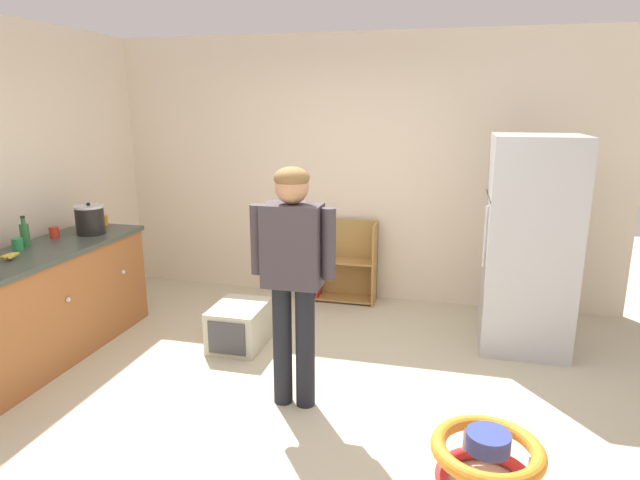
{
  "coord_description": "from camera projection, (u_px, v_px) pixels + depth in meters",
  "views": [
    {
      "loc": [
        0.94,
        -3.19,
        2.02
      ],
      "look_at": [
        0.04,
        0.41,
        1.08
      ],
      "focal_mm": 30.52,
      "sensor_mm": 36.0,
      "label": 1
    }
  ],
  "objects": [
    {
      "name": "green_glass_bottle",
      "position": [
        25.0,
        234.0,
        4.37
      ],
      "size": [
        0.07,
        0.07,
        0.25
      ],
      "color": "#33753D",
      "rests_on": "kitchen_counter"
    },
    {
      "name": "red_cup",
      "position": [
        54.0,
        232.0,
        4.64
      ],
      "size": [
        0.08,
        0.08,
        0.09
      ],
      "primitive_type": "cylinder",
      "color": "red",
      "rests_on": "kitchen_counter"
    },
    {
      "name": "crock_pot",
      "position": [
        90.0,
        220.0,
        4.77
      ],
      "size": [
        0.25,
        0.25,
        0.28
      ],
      "color": "black",
      "rests_on": "kitchen_counter"
    },
    {
      "name": "kitchen_counter",
      "position": [
        35.0,
        309.0,
        4.26
      ],
      "size": [
        0.65,
        2.21,
        0.9
      ],
      "color": "#A25F31",
      "rests_on": "ground"
    },
    {
      "name": "standing_person",
      "position": [
        293.0,
        265.0,
        3.53
      ],
      "size": [
        0.57,
        0.23,
        1.64
      ],
      "color": "black",
      "rests_on": "ground"
    },
    {
      "name": "green_cup",
      "position": [
        18.0,
        244.0,
        4.25
      ],
      "size": [
        0.08,
        0.08,
        0.09
      ],
      "primitive_type": "cylinder",
      "color": "green",
      "rests_on": "kitchen_counter"
    },
    {
      "name": "bookshelf",
      "position": [
        333.0,
        264.0,
        5.71
      ],
      "size": [
        0.8,
        0.28,
        0.85
      ],
      "color": "#B28143",
      "rests_on": "ground"
    },
    {
      "name": "banana_bunch",
      "position": [
        11.0,
        256.0,
        4.01
      ],
      "size": [
        0.12,
        0.16,
        0.04
      ],
      "color": "yellow",
      "rests_on": "kitchen_counter"
    },
    {
      "name": "orange_cup",
      "position": [
        103.0,
        221.0,
        5.11
      ],
      "size": [
        0.08,
        0.08,
        0.09
      ],
      "primitive_type": "cylinder",
      "color": "orange",
      "rests_on": "kitchen_counter"
    },
    {
      "name": "refrigerator",
      "position": [
        530.0,
        245.0,
        4.46
      ],
      "size": [
        0.73,
        0.68,
        1.78
      ],
      "color": "#B7BABF",
      "rests_on": "ground"
    },
    {
      "name": "baby_walker",
      "position": [
        487.0,
        460.0,
        2.92
      ],
      "size": [
        0.6,
        0.6,
        0.32
      ],
      "color": "red",
      "rests_on": "ground"
    },
    {
      "name": "left_side_wall",
      "position": [
        35.0,
        182.0,
        4.76
      ],
      "size": [
        0.06,
        2.99,
        2.7
      ],
      "primitive_type": "cube",
      "color": "beige",
      "rests_on": "ground"
    },
    {
      "name": "ground_plane",
      "position": [
        300.0,
        407.0,
        3.72
      ],
      "size": [
        12.0,
        12.0,
        0.0
      ],
      "primitive_type": "plane",
      "color": "beige",
      "rests_on": "ground"
    },
    {
      "name": "back_wall",
      "position": [
        361.0,
        170.0,
        5.58
      ],
      "size": [
        5.2,
        0.06,
        2.7
      ],
      "primitive_type": "cube",
      "color": "beige",
      "rests_on": "ground"
    },
    {
      "name": "pet_carrier",
      "position": [
        239.0,
        326.0,
        4.63
      ],
      "size": [
        0.42,
        0.55,
        0.36
      ],
      "color": "beige",
      "rests_on": "ground"
    }
  ]
}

